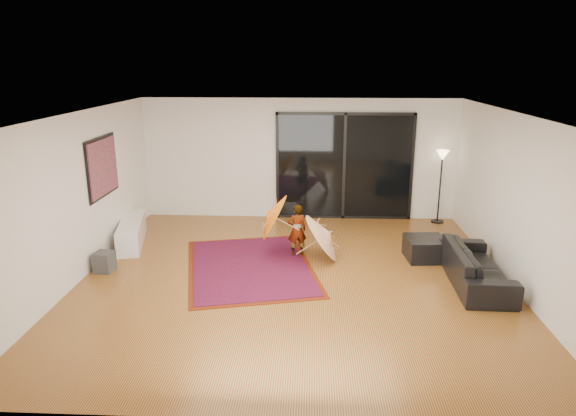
# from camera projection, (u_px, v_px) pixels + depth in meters

# --- Properties ---
(floor) EXTENTS (7.00, 7.00, 0.00)m
(floor) POSITION_uv_depth(u_px,v_px,m) (294.00, 278.00, 8.51)
(floor) COLOR #9F6F2B
(floor) RESTS_ON ground
(ceiling) EXTENTS (7.00, 7.00, 0.00)m
(ceiling) POSITION_uv_depth(u_px,v_px,m) (294.00, 114.00, 7.76)
(ceiling) COLOR white
(ceiling) RESTS_ON wall_back
(wall_back) EXTENTS (7.00, 0.00, 7.00)m
(wall_back) POSITION_uv_depth(u_px,v_px,m) (300.00, 159.00, 11.50)
(wall_back) COLOR silver
(wall_back) RESTS_ON floor
(wall_front) EXTENTS (7.00, 0.00, 7.00)m
(wall_front) POSITION_uv_depth(u_px,v_px,m) (280.00, 299.00, 4.78)
(wall_front) COLOR silver
(wall_front) RESTS_ON floor
(wall_left) EXTENTS (0.00, 7.00, 7.00)m
(wall_left) POSITION_uv_depth(u_px,v_px,m) (78.00, 197.00, 8.30)
(wall_left) COLOR silver
(wall_left) RESTS_ON floor
(wall_right) EXTENTS (0.00, 7.00, 7.00)m
(wall_right) POSITION_uv_depth(u_px,v_px,m) (518.00, 203.00, 7.98)
(wall_right) COLOR silver
(wall_right) RESTS_ON floor
(sliding_door) EXTENTS (3.06, 0.07, 2.40)m
(sliding_door) POSITION_uv_depth(u_px,v_px,m) (344.00, 167.00, 11.46)
(sliding_door) COLOR black
(sliding_door) RESTS_ON wall_back
(painting) EXTENTS (0.04, 1.28, 1.08)m
(painting) POSITION_uv_depth(u_px,v_px,m) (103.00, 167.00, 9.17)
(painting) COLOR black
(painting) RESTS_ON wall_left
(media_console) EXTENTS (0.77, 1.69, 0.46)m
(media_console) POSITION_uv_depth(u_px,v_px,m) (132.00, 232.00, 10.08)
(media_console) COLOR white
(media_console) RESTS_ON floor
(speaker) EXTENTS (0.34, 0.34, 0.34)m
(speaker) POSITION_uv_depth(u_px,v_px,m) (104.00, 262.00, 8.77)
(speaker) COLOR #424244
(speaker) RESTS_ON floor
(persian_rug) EXTENTS (2.73, 3.36, 0.02)m
(persian_rug) POSITION_uv_depth(u_px,v_px,m) (250.00, 266.00, 8.98)
(persian_rug) COLOR #581907
(persian_rug) RESTS_ON floor
(sofa) EXTENTS (0.85, 2.05, 0.59)m
(sofa) POSITION_uv_depth(u_px,v_px,m) (476.00, 266.00, 8.27)
(sofa) COLOR black
(sofa) RESTS_ON floor
(ottoman) EXTENTS (0.74, 0.74, 0.39)m
(ottoman) POSITION_uv_depth(u_px,v_px,m) (425.00, 248.00, 9.32)
(ottoman) COLOR black
(ottoman) RESTS_ON floor
(floor_lamp) EXTENTS (0.28, 0.28, 1.62)m
(floor_lamp) POSITION_uv_depth(u_px,v_px,m) (442.00, 166.00, 11.14)
(floor_lamp) COLOR black
(floor_lamp) RESTS_ON floor
(child) EXTENTS (0.41, 0.32, 0.98)m
(child) POSITION_uv_depth(u_px,v_px,m) (297.00, 230.00, 9.40)
(child) COLOR #999999
(child) RESTS_ON floor
(parasol_orange) EXTENTS (0.58, 0.92, 0.91)m
(parasol_orange) POSITION_uv_depth(u_px,v_px,m) (267.00, 218.00, 9.31)
(parasol_orange) COLOR orange
(parasol_orange) RESTS_ON child
(parasol_white) EXTENTS (0.72, 0.98, 0.99)m
(parasol_white) POSITION_uv_depth(u_px,v_px,m) (330.00, 233.00, 9.22)
(parasol_white) COLOR beige
(parasol_white) RESTS_ON floor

